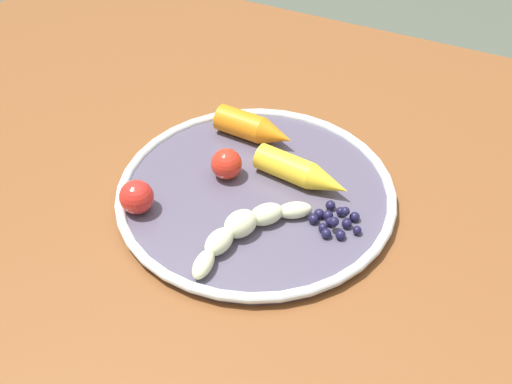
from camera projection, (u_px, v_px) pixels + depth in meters
name	position (u px, v px, depth m)	size (l,w,h in m)	color
dining_table	(240.00, 228.00, 0.89)	(1.17, 0.87, 0.72)	brown
plate	(256.00, 194.00, 0.81)	(0.33, 0.33, 0.02)	#514B60
banana	(244.00, 229.00, 0.75)	(0.09, 0.16, 0.03)	beige
carrot_orange	(255.00, 128.00, 0.87)	(0.11, 0.04, 0.03)	orange
carrot_yellow	(303.00, 173.00, 0.81)	(0.12, 0.05, 0.03)	yellow
blueberry_pile	(334.00, 220.00, 0.76)	(0.06, 0.06, 0.02)	#191638
tomato_near	(226.00, 164.00, 0.82)	(0.04, 0.04, 0.04)	red
tomato_mid	(137.00, 197.00, 0.77)	(0.04, 0.04, 0.04)	red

